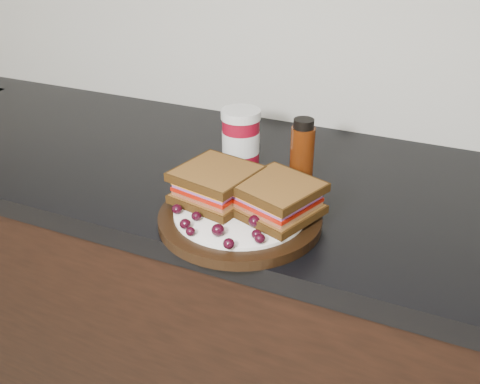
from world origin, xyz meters
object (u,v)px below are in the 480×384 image
Objects in this scene: condiment_jar at (241,138)px; oil_bottle at (302,151)px; plate at (240,218)px; sandwich_left at (216,184)px.

condiment_jar is 0.92× the size of oil_bottle.
plate is 0.24m from condiment_jar.
sandwich_left is at bearing 159.51° from plate.
condiment_jar is (-0.04, 0.20, 0.01)m from sandwich_left.
plate is 2.21× the size of sandwich_left.
sandwich_left is 0.20m from condiment_jar.
plate is 2.34× the size of condiment_jar.
sandwich_left is 0.97× the size of oil_bottle.
condiment_jar reaches higher than sandwich_left.
oil_bottle reaches higher than condiment_jar.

